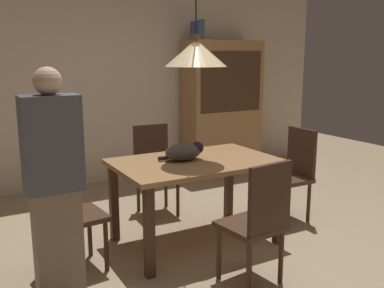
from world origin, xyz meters
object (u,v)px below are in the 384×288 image
(hutch_bookcase, at_px, (222,110))
(book_green_slim, at_px, (200,30))
(chair_far_back, at_px, (155,165))
(cat_sleeping, at_px, (185,151))
(chair_near_front, at_px, (259,218))
(book_blue_wide, at_px, (197,31))
(dining_table, at_px, (196,171))
(chair_left_side, at_px, (66,209))
(pendant_lamp, at_px, (196,53))
(person_standing, at_px, (55,189))
(chair_right_side, at_px, (293,170))

(hutch_bookcase, relative_size, book_green_slim, 7.12)
(chair_far_back, relative_size, cat_sleeping, 2.38)
(chair_near_front, xyz_separation_m, book_green_slim, (1.17, 2.82, 1.47))
(chair_near_front, relative_size, book_blue_wide, 3.88)
(book_green_slim, bearing_deg, chair_far_back, -137.98)
(dining_table, xyz_separation_m, chair_left_side, (-1.13, -0.01, -0.14))
(chair_near_front, xyz_separation_m, book_blue_wide, (1.12, 2.82, 1.46))
(pendant_lamp, distance_m, person_standing, 1.59)
(chair_near_front, distance_m, pendant_lamp, 1.45)
(book_green_slim, bearing_deg, chair_left_side, -139.86)
(chair_left_side, relative_size, pendant_lamp, 0.72)
(chair_far_back, bearing_deg, chair_left_side, -141.92)
(chair_right_side, xyz_separation_m, cat_sleeping, (-1.21, 0.05, 0.32))
(chair_left_side, xyz_separation_m, chair_right_side, (2.26, 0.01, 0.00))
(dining_table, xyz_separation_m, chair_right_side, (1.13, -0.00, -0.14))
(chair_near_front, height_order, book_blue_wide, book_blue_wide)
(chair_left_side, relative_size, person_standing, 0.59)
(chair_left_side, bearing_deg, chair_far_back, 38.08)
(cat_sleeping, bearing_deg, dining_table, -32.18)
(chair_right_side, xyz_separation_m, person_standing, (-2.40, -0.37, 0.28))
(dining_table, bearing_deg, chair_left_side, -179.55)
(dining_table, height_order, chair_left_side, chair_left_side)
(chair_left_side, distance_m, chair_far_back, 1.44)
(chair_far_back, height_order, hutch_bookcase, hutch_bookcase)
(cat_sleeping, xyz_separation_m, person_standing, (-1.19, -0.42, -0.04))
(person_standing, bearing_deg, chair_left_side, 68.30)
(chair_far_back, bearing_deg, dining_table, -90.29)
(book_blue_wide, xyz_separation_m, person_standing, (-2.40, -2.31, -1.18))
(hutch_bookcase, bearing_deg, cat_sleeping, -130.79)
(dining_table, xyz_separation_m, person_standing, (-1.27, -0.37, 0.14))
(book_blue_wide, height_order, book_green_slim, book_green_slim)
(chair_near_front, bearing_deg, cat_sleeping, 95.55)
(dining_table, bearing_deg, person_standing, -163.68)
(hutch_bookcase, bearing_deg, chair_far_back, -145.52)
(book_green_slim, bearing_deg, chair_right_side, -91.57)
(cat_sleeping, bearing_deg, chair_right_side, -2.47)
(dining_table, relative_size, chair_far_back, 1.51)
(book_blue_wide, bearing_deg, dining_table, -120.11)
(hutch_bookcase, relative_size, book_blue_wide, 7.71)
(dining_table, height_order, chair_right_side, chair_right_side)
(cat_sleeping, height_order, person_standing, person_standing)
(hutch_bookcase, xyz_separation_m, book_green_slim, (-0.37, 0.00, 1.09))
(pendant_lamp, relative_size, hutch_bookcase, 0.70)
(person_standing, bearing_deg, chair_far_back, 44.41)
(cat_sleeping, height_order, book_blue_wide, book_blue_wide)
(cat_sleeping, height_order, hutch_bookcase, hutch_bookcase)
(chair_right_side, height_order, pendant_lamp, pendant_lamp)
(dining_table, bearing_deg, book_green_slim, 58.64)
(person_standing, bearing_deg, pendant_lamp, 16.32)
(pendant_lamp, xyz_separation_m, person_standing, (-1.27, -0.37, -0.87))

